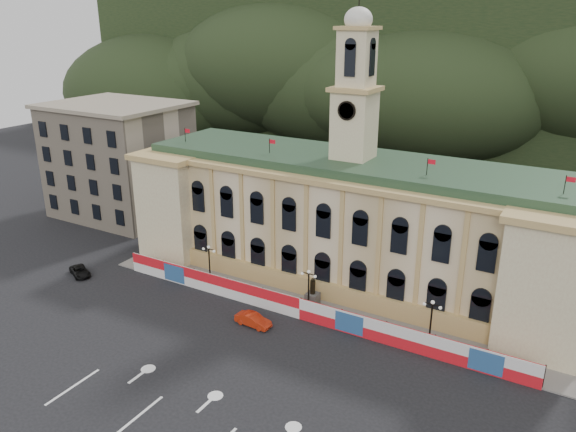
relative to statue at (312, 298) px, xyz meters
The scene contains 13 objects.
ground 18.04m from the statue, 90.00° to the right, with size 260.00×260.00×0.00m, color black.
lane_markings 23.03m from the statue, 90.00° to the right, with size 26.00×10.00×0.02m, color white, non-canonical shape.
hill_ridge 105.59m from the statue, 89.98° to the left, with size 230.00×80.00×64.00m.
city_hall 11.71m from the statue, 90.00° to the left, with size 56.20×17.60×37.10m.
side_building_left 45.63m from the statue, 163.26° to the left, with size 21.00×17.00×18.60m.
hoarding_fence 2.93m from the statue, 88.90° to the right, with size 50.00×0.44×2.50m.
pavement 1.13m from the statue, 90.00° to the right, with size 56.00×5.50×0.16m, color slate.
statue is the anchor object (origin of this frame).
lamp_left 14.16m from the statue, behind, with size 1.96×0.44×5.15m.
lamp_center 2.14m from the statue, 90.00° to the right, with size 1.96×0.44×5.15m.
lamp_right 14.16m from the statue, ahead, with size 1.96×0.44×5.15m.
red_sedan 7.76m from the statue, 118.42° to the right, with size 4.23×1.65×1.37m, color #B3240C.
black_suv 30.97m from the statue, 165.64° to the right, with size 4.50×3.42×1.14m, color black.
Camera 1 is at (26.42, -33.11, 32.00)m, focal length 35.00 mm.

